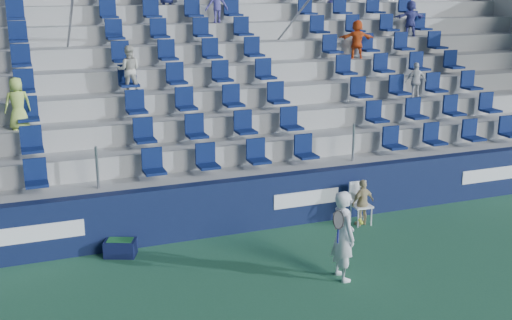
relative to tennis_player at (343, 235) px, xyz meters
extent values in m
plane|color=#296141|center=(-0.92, -0.23, -0.86)|extent=(70.00, 70.00, 0.00)
cube|color=#10193D|center=(-0.92, 2.92, -0.26)|extent=(24.00, 0.30, 1.20)
cube|color=white|center=(0.58, 2.76, -0.24)|extent=(1.60, 0.02, 0.34)
cube|color=white|center=(6.08, 2.76, -0.24)|extent=(2.40, 0.02, 0.34)
cube|color=#9B9B96|center=(-0.92, 3.49, -0.26)|extent=(24.00, 0.85, 1.20)
cube|color=#9B9B96|center=(-0.92, 4.34, -0.01)|extent=(24.00, 0.85, 1.70)
cube|color=#9B9B96|center=(-0.92, 5.19, 0.24)|extent=(24.00, 0.85, 2.20)
cube|color=#9B9B96|center=(-0.92, 6.04, 0.49)|extent=(24.00, 0.85, 2.70)
cube|color=#9B9B96|center=(-0.92, 6.89, 0.74)|extent=(24.00, 0.85, 3.20)
cube|color=#9B9B96|center=(-0.92, 7.74, 0.99)|extent=(24.00, 0.85, 3.70)
cube|color=#9B9B96|center=(-0.92, 8.59, 1.24)|extent=(24.00, 0.85, 4.20)
cube|color=#9B9B96|center=(-0.92, 9.44, 1.49)|extent=(24.00, 0.85, 4.70)
cube|color=#9B9B96|center=(-0.92, 10.29, 1.74)|extent=(24.00, 0.85, 5.20)
cube|color=#9B9B96|center=(-0.92, 10.97, 2.24)|extent=(24.00, 0.50, 6.20)
cube|color=#0B1947|center=(-0.92, 3.49, 0.69)|extent=(16.05, 0.50, 0.70)
cube|color=#0B1947|center=(-0.92, 4.34, 1.19)|extent=(16.05, 0.50, 0.70)
cube|color=#0B1947|center=(-0.92, 5.19, 1.69)|extent=(16.05, 0.50, 0.70)
cube|color=#0B1947|center=(-0.92, 6.04, 2.19)|extent=(16.05, 0.50, 0.70)
cube|color=#0B1947|center=(-0.92, 6.89, 2.69)|extent=(16.05, 0.50, 0.70)
cube|color=#0B1947|center=(-0.92, 7.74, 3.19)|extent=(16.05, 0.50, 0.70)
cube|color=#0B1947|center=(-0.92, 8.59, 3.69)|extent=(16.05, 0.50, 0.70)
cylinder|color=gray|center=(-3.92, 6.89, 3.49)|extent=(0.06, 7.68, 4.55)
cylinder|color=gray|center=(2.08, 6.89, 3.49)|extent=(0.06, 7.68, 4.55)
imported|color=#434694|center=(6.43, 7.69, 3.39)|extent=(1.06, 0.49, 1.10)
imported|color=silver|center=(4.98, 5.14, 1.86)|extent=(0.64, 0.36, 1.03)
imported|color=#DF511A|center=(4.06, 6.84, 2.89)|extent=(1.07, 0.59, 1.10)
imported|color=#A2C14D|center=(-5.32, 5.14, 1.92)|extent=(0.62, 0.46, 1.15)
imported|color=#443F8B|center=(0.37, 8.54, 3.87)|extent=(0.71, 0.45, 1.05)
imported|color=beige|center=(-2.71, 5.99, 2.43)|extent=(0.66, 0.56, 1.17)
imported|color=white|center=(0.00, 0.00, 0.00)|extent=(0.42, 0.63, 1.71)
cylinder|color=navy|center=(-0.25, -0.25, 0.13)|extent=(0.03, 0.03, 0.28)
torus|color=black|center=(-0.25, -0.25, 0.43)|extent=(0.30, 0.17, 0.28)
plane|color=#262626|center=(-0.25, -0.25, 0.43)|extent=(0.30, 0.16, 0.29)
sphere|color=#B8CE2F|center=(0.25, -0.20, 0.28)|extent=(0.07, 0.07, 0.07)
sphere|color=#B8CE2F|center=(0.25, -0.14, 0.31)|extent=(0.07, 0.07, 0.07)
cube|color=white|center=(1.75, 2.32, -0.41)|extent=(0.43, 0.43, 0.04)
cube|color=white|center=(1.75, 2.52, -0.15)|extent=(0.42, 0.05, 0.52)
cylinder|color=white|center=(1.57, 2.15, -0.65)|extent=(0.03, 0.03, 0.42)
cylinder|color=white|center=(1.92, 2.15, -0.65)|extent=(0.03, 0.03, 0.42)
cylinder|color=white|center=(1.57, 2.49, -0.65)|extent=(0.03, 0.03, 0.42)
cylinder|color=white|center=(1.92, 2.49, -0.65)|extent=(0.03, 0.03, 0.42)
imported|color=tan|center=(1.75, 2.27, -0.32)|extent=(0.67, 0.39, 1.07)
cube|color=#10153A|center=(-3.67, 2.52, -0.69)|extent=(0.72, 0.61, 0.34)
cube|color=#1E662D|center=(-3.67, 2.52, -0.61)|extent=(0.58, 0.46, 0.20)
camera|label=1|loc=(-5.44, -9.63, 4.46)|focal=45.00mm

